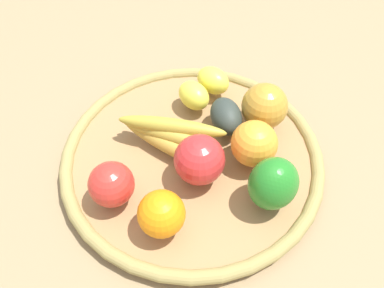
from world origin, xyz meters
The scene contains 12 objects.
ground_plane centered at (0.00, 0.00, 0.00)m, with size 2.40×2.40×0.00m, color #8E7652.
basket centered at (0.00, 0.00, 0.02)m, with size 0.44×0.44×0.03m.
banana_bunch centered at (0.04, 0.01, 0.06)m, with size 0.18×0.10×0.05m.
avocado centered at (-0.02, -0.08, 0.06)m, with size 0.08×0.05×0.05m, color #2E3731.
lemon_0 centered at (0.05, -0.15, 0.06)m, with size 0.07×0.05×0.05m, color yellow.
apple_1 centered at (0.05, 0.14, 0.07)m, with size 0.07×0.07×0.07m, color red.
apple_0 centered at (-0.04, 0.03, 0.07)m, with size 0.08×0.08×0.08m, color red.
bell_pepper centered at (-0.15, 0.01, 0.07)m, with size 0.08×0.07×0.09m, color #237B23.
orange_1 centered at (-0.09, -0.04, 0.07)m, with size 0.08×0.08×0.08m, color orange.
orange_0 centered at (-0.04, 0.14, 0.07)m, with size 0.07×0.07×0.07m, color orange.
lemon_1 centered at (0.06, -0.09, 0.05)m, with size 0.06×0.05×0.05m, color yellow.
apple_2 centered at (-0.06, -0.13, 0.07)m, with size 0.08×0.08×0.08m, color #B5852B.
Camera 1 is at (-0.23, 0.34, 0.56)m, focal length 37.19 mm.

